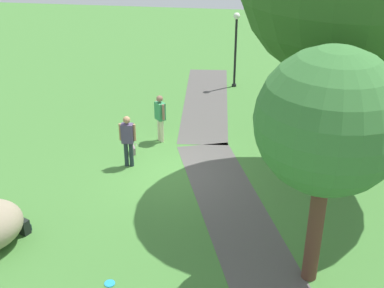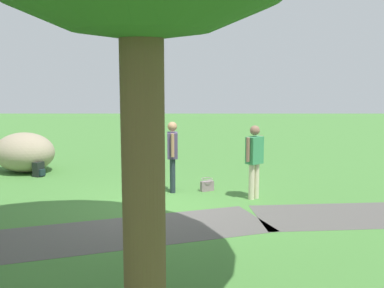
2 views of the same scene
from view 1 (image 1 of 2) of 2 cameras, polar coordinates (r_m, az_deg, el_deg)
ground_plane at (r=15.41m, az=-2.27°, el=-3.31°), size 48.00×48.00×0.00m
footpath_segment_near at (r=20.73m, az=1.59°, el=4.94°), size 8.12×2.45×0.01m
footpath_segment_mid at (r=13.74m, az=4.73°, el=-7.52°), size 8.13×4.30×0.01m
young_tree_near_path at (r=9.89m, az=15.37°, el=2.33°), size 2.92×2.92×5.28m
lamp_post at (r=21.79m, az=5.00°, el=11.53°), size 0.28×0.28×3.23m
woman_with_handbag at (r=15.47m, az=-7.32°, el=0.72°), size 0.26×0.52×1.69m
man_near_boulder at (r=16.98m, az=-3.64°, el=3.30°), size 0.43×0.42×1.67m
handbag_on_grass at (r=16.58m, az=-6.74°, el=-0.62°), size 0.36×0.36×0.31m
backpack_by_boulder at (r=13.45m, az=-18.56°, el=-8.90°), size 0.34×0.34×0.40m
frisbee_on_grass at (r=11.60m, az=-9.34°, el=-15.37°), size 0.24×0.24×0.02m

